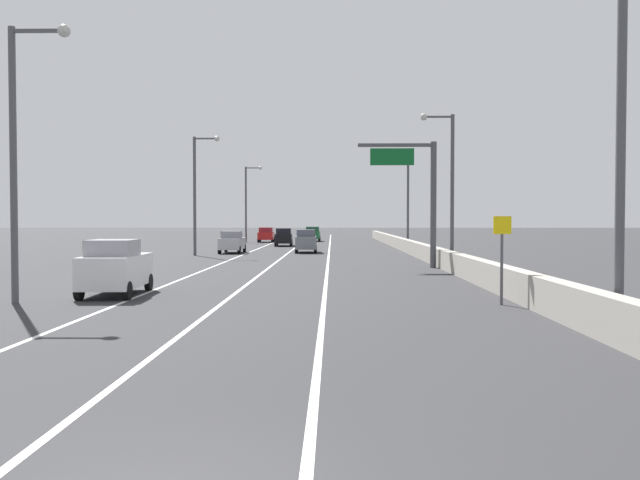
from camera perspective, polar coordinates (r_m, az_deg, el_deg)
ground_plane at (r=70.85m, az=-0.41°, el=-0.59°), size 320.00×320.00×0.00m
lane_stripe_left at (r=62.26m, az=-5.68°, el=-0.92°), size 0.16×130.00×0.00m
lane_stripe_center at (r=61.95m, az=-2.47°, el=-0.92°), size 0.16×130.00×0.00m
lane_stripe_right at (r=61.84m, az=0.77°, el=-0.93°), size 0.16×130.00×0.00m
jersey_barrier_right at (r=47.29m, az=9.09°, el=-1.11°), size 0.60×120.00×1.10m
overhead_sign_gantry at (r=40.81m, az=8.49°, el=4.31°), size 4.68×0.36×7.50m
speed_advisory_sign at (r=23.62m, az=15.05°, el=-1.05°), size 0.60×0.11×3.00m
lamp_post_right_near at (r=18.58m, az=23.22°, el=9.68°), size 2.14×0.44×9.52m
lamp_post_right_second at (r=43.37m, az=10.71°, el=5.17°), size 2.14×0.44×9.52m
lamp_post_right_third at (r=68.75m, az=7.19°, el=3.91°), size 2.14×0.44×9.52m
lamp_post_left_near at (r=25.53m, az=-23.85°, el=7.47°), size 2.14×0.44×9.52m
lamp_post_left_mid at (r=54.92m, az=-10.23°, el=4.45°), size 2.14×0.44×9.52m
lamp_post_left_far at (r=85.26m, az=-6.07°, el=3.50°), size 2.14×0.44×9.52m
car_gray_0 at (r=58.86m, az=-1.19°, el=-0.09°), size 2.00×4.44×2.00m
car_silver_1 at (r=58.51m, az=-7.39°, el=-0.17°), size 1.87×4.38×1.89m
car_red_2 at (r=86.01m, az=-4.56°, el=0.44°), size 2.04×4.14×1.87m
car_black_3 at (r=73.44m, az=-3.07°, el=0.24°), size 1.98×4.82×1.92m
car_green_4 at (r=89.00m, az=-0.61°, el=0.51°), size 1.99×4.27×1.92m
car_white_5 at (r=26.90m, az=-16.83°, el=-2.24°), size 2.09×4.28×2.13m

